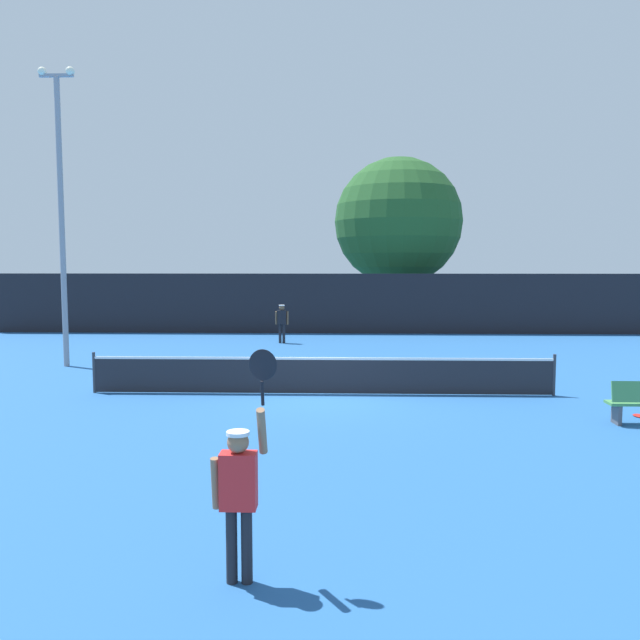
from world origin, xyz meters
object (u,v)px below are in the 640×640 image
light_pole (61,201)px  large_tree (398,222)px  parked_car_near (292,307)px  tennis_ball (368,384)px  player_receiving (282,320)px  player_serving (240,483)px  parked_car_mid (503,308)px

light_pole → large_tree: (12.25, 14.70, 0.31)m
large_tree → parked_car_near: (-6.18, 3.42, -4.92)m
tennis_ball → player_receiving: bearing=109.3°
light_pole → parked_car_near: (6.07, 18.13, -4.62)m
player_serving → large_tree: (4.25, 28.62, 4.62)m
tennis_ball → parked_car_mid: 21.75m
player_receiving → tennis_ball: player_receiving is taller
player_serving → large_tree: bearing=81.6°
player_serving → light_pole: size_ratio=0.26×
player_receiving → large_tree: 11.17m
tennis_ball → parked_car_near: bearing=100.1°
player_receiving → parked_car_mid: bearing=-139.0°
tennis_ball → large_tree: large_tree is taller
large_tree → parked_car_mid: size_ratio=2.16×
parked_car_near → player_receiving: bearing=-82.9°
player_receiving → parked_car_mid: 16.04m
tennis_ball → light_pole: 11.61m
player_serving → light_pole: 16.62m
player_receiving → parked_car_mid: parked_car_mid is taller
tennis_ball → parked_car_near: size_ratio=0.02×
player_receiving → parked_car_near: size_ratio=0.38×
tennis_ball → large_tree: bearing=82.3°
large_tree → player_serving: bearing=-98.4°
large_tree → parked_car_mid: 8.37m
tennis_ball → parked_car_mid: size_ratio=0.02×
light_pole → parked_car_mid: light_pole is taller
player_serving → tennis_ball: (1.84, 10.89, -1.05)m
player_serving → player_receiving: (-1.43, 20.23, -0.08)m
light_pole → tennis_ball: bearing=-17.1°
player_serving → tennis_ball: player_serving is taller
light_pole → parked_car_near: 19.67m
light_pole → player_receiving: bearing=43.9°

